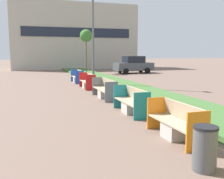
{
  "coord_description": "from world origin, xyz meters",
  "views": [
    {
      "loc": [
        -2.76,
        1.95,
        2.25
      ],
      "look_at": [
        0.9,
        13.01,
        0.6
      ],
      "focal_mm": 42.0,
      "sensor_mm": 36.0,
      "label": 1
    }
  ],
  "objects_px": {
    "street_lamp_post": "(93,22)",
    "bench_orange_frame": "(176,125)",
    "bench_teal_frame": "(131,103)",
    "bench_grey_frame": "(105,91)",
    "bench_red_frame": "(88,83)",
    "parked_car_distant": "(134,65)",
    "sapling_tree_far": "(86,36)",
    "bench_blue_frame": "(78,78)",
    "litter_bin": "(205,148)"
  },
  "relations": [
    {
      "from": "street_lamp_post",
      "to": "bench_orange_frame",
      "type": "bearing_deg",
      "value": -93.15
    },
    {
      "from": "bench_teal_frame",
      "to": "bench_grey_frame",
      "type": "distance_m",
      "value": 3.44
    },
    {
      "from": "bench_grey_frame",
      "to": "bench_red_frame",
      "type": "bearing_deg",
      "value": 90.08
    },
    {
      "from": "bench_orange_frame",
      "to": "parked_car_distant",
      "type": "relative_size",
      "value": 0.47
    },
    {
      "from": "street_lamp_post",
      "to": "bench_red_frame",
      "type": "bearing_deg",
      "value": -123.27
    },
    {
      "from": "bench_teal_frame",
      "to": "street_lamp_post",
      "type": "relative_size",
      "value": 0.27
    },
    {
      "from": "bench_grey_frame",
      "to": "street_lamp_post",
      "type": "bearing_deg",
      "value": 82.56
    },
    {
      "from": "bench_red_frame",
      "to": "sapling_tree_far",
      "type": "bearing_deg",
      "value": 77.56
    },
    {
      "from": "bench_orange_frame",
      "to": "bench_red_frame",
      "type": "relative_size",
      "value": 1.03
    },
    {
      "from": "bench_orange_frame",
      "to": "bench_teal_frame",
      "type": "height_order",
      "value": "same"
    },
    {
      "from": "bench_red_frame",
      "to": "bench_blue_frame",
      "type": "xyz_separation_m",
      "value": [
        0.0,
        3.38,
        0.0
      ]
    },
    {
      "from": "parked_car_distant",
      "to": "bench_orange_frame",
      "type": "bearing_deg",
      "value": -113.95
    },
    {
      "from": "bench_orange_frame",
      "to": "bench_blue_frame",
      "type": "height_order",
      "value": "same"
    },
    {
      "from": "bench_orange_frame",
      "to": "litter_bin",
      "type": "height_order",
      "value": "bench_orange_frame"
    },
    {
      "from": "bench_grey_frame",
      "to": "street_lamp_post",
      "type": "xyz_separation_m",
      "value": [
        0.61,
        4.66,
        3.84
      ]
    },
    {
      "from": "litter_bin",
      "to": "street_lamp_post",
      "type": "distance_m",
      "value": 13.57
    },
    {
      "from": "street_lamp_post",
      "to": "sapling_tree_far",
      "type": "xyz_separation_m",
      "value": [
        1.88,
        10.38,
        -0.26
      ]
    },
    {
      "from": "bench_orange_frame",
      "to": "bench_teal_frame",
      "type": "bearing_deg",
      "value": 89.98
    },
    {
      "from": "bench_orange_frame",
      "to": "bench_grey_frame",
      "type": "height_order",
      "value": "same"
    },
    {
      "from": "parked_car_distant",
      "to": "bench_blue_frame",
      "type": "bearing_deg",
      "value": -140.63
    },
    {
      "from": "bench_teal_frame",
      "to": "bench_grey_frame",
      "type": "bearing_deg",
      "value": 89.95
    },
    {
      "from": "bench_teal_frame",
      "to": "sapling_tree_far",
      "type": "relative_size",
      "value": 0.45
    },
    {
      "from": "bench_orange_frame",
      "to": "parked_car_distant",
      "type": "xyz_separation_m",
      "value": [
        7.58,
        20.71,
        0.55
      ]
    },
    {
      "from": "street_lamp_post",
      "to": "sapling_tree_far",
      "type": "relative_size",
      "value": 1.65
    },
    {
      "from": "bench_teal_frame",
      "to": "bench_blue_frame",
      "type": "bearing_deg",
      "value": 90.01
    },
    {
      "from": "sapling_tree_far",
      "to": "street_lamp_post",
      "type": "bearing_deg",
      "value": -100.28
    },
    {
      "from": "bench_grey_frame",
      "to": "bench_red_frame",
      "type": "height_order",
      "value": "same"
    },
    {
      "from": "bench_blue_frame",
      "to": "street_lamp_post",
      "type": "height_order",
      "value": "street_lamp_post"
    },
    {
      "from": "bench_grey_frame",
      "to": "bench_blue_frame",
      "type": "relative_size",
      "value": 1.2
    },
    {
      "from": "bench_grey_frame",
      "to": "bench_red_frame",
      "type": "distance_m",
      "value": 3.73
    },
    {
      "from": "bench_red_frame",
      "to": "parked_car_distant",
      "type": "xyz_separation_m",
      "value": [
        7.58,
        10.5,
        0.55
      ]
    },
    {
      "from": "bench_blue_frame",
      "to": "bench_teal_frame",
      "type": "bearing_deg",
      "value": -89.99
    },
    {
      "from": "bench_orange_frame",
      "to": "sapling_tree_far",
      "type": "height_order",
      "value": "sapling_tree_far"
    },
    {
      "from": "bench_blue_frame",
      "to": "litter_bin",
      "type": "height_order",
      "value": "bench_blue_frame"
    },
    {
      "from": "bench_grey_frame",
      "to": "bench_blue_frame",
      "type": "height_order",
      "value": "same"
    },
    {
      "from": "street_lamp_post",
      "to": "litter_bin",
      "type": "bearing_deg",
      "value": -94.95
    },
    {
      "from": "bench_grey_frame",
      "to": "sapling_tree_far",
      "type": "relative_size",
      "value": 0.51
    },
    {
      "from": "street_lamp_post",
      "to": "sapling_tree_far",
      "type": "bearing_deg",
      "value": 79.72
    },
    {
      "from": "litter_bin",
      "to": "bench_teal_frame",
      "type": "bearing_deg",
      "value": 84.01
    },
    {
      "from": "litter_bin",
      "to": "bench_blue_frame",
      "type": "bearing_deg",
      "value": 88.1
    },
    {
      "from": "litter_bin",
      "to": "parked_car_distant",
      "type": "relative_size",
      "value": 0.2
    },
    {
      "from": "bench_teal_frame",
      "to": "parked_car_distant",
      "type": "xyz_separation_m",
      "value": [
        7.58,
        17.67,
        0.55
      ]
    },
    {
      "from": "bench_blue_frame",
      "to": "parked_car_distant",
      "type": "relative_size",
      "value": 0.46
    },
    {
      "from": "bench_grey_frame",
      "to": "bench_red_frame",
      "type": "relative_size",
      "value": 1.21
    },
    {
      "from": "bench_orange_frame",
      "to": "bench_blue_frame",
      "type": "distance_m",
      "value": 13.59
    },
    {
      "from": "bench_grey_frame",
      "to": "litter_bin",
      "type": "relative_size",
      "value": 2.69
    },
    {
      "from": "bench_teal_frame",
      "to": "bench_blue_frame",
      "type": "height_order",
      "value": "same"
    },
    {
      "from": "bench_red_frame",
      "to": "street_lamp_post",
      "type": "bearing_deg",
      "value": 56.73
    },
    {
      "from": "litter_bin",
      "to": "sapling_tree_far",
      "type": "bearing_deg",
      "value": 82.67
    },
    {
      "from": "street_lamp_post",
      "to": "sapling_tree_far",
      "type": "height_order",
      "value": "street_lamp_post"
    }
  ]
}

